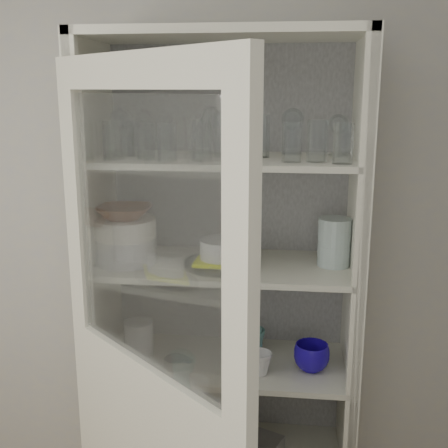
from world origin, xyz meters
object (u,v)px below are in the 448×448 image
Objects in this scene: goblet_1 at (212,128)px; teal_jar at (251,342)px; terracotta_bowl at (125,212)px; mug_blue at (312,357)px; tin_box at (253,444)px; white_ramekin at (222,249)px; goblet_3 at (338,133)px; cream_dish at (198,436)px; plate_stack_back at (128,243)px; cupboard_door at (150,431)px; yellow_trivet at (222,260)px; pantry_cabinet at (226,333)px; measuring_cups at (176,362)px; cream_bowl at (125,228)px; plate_stack_front at (126,250)px; white_canister at (139,338)px; grey_bowl_stack at (334,242)px; goblet_0 at (121,129)px; mug_white at (260,363)px; glass_platter at (222,264)px; mug_teal at (250,342)px; goblet_2 at (292,129)px.

teal_jar is at bearing -26.62° from goblet_1.
terracotta_bowl reaches higher than mug_blue.
tin_box is at bearing 3.30° from terracotta_bowl.
goblet_3 is at bearing 16.97° from white_ramekin.
plate_stack_back is at bearing 157.85° from cream_dish.
terracotta_bowl is at bearing -170.90° from goblet_3.
cupboard_door is 10.67× the size of yellow_trivet.
pantry_cabinet reaches higher than measuring_cups.
cream_bowl is 0.38m from yellow_trivet.
plate_stack_front is 1.68× the size of white_canister.
mug_blue is 0.48m from tin_box.
grey_bowl_stack reaches higher than plate_stack_front.
grey_bowl_stack reaches higher than yellow_trivet.
cupboard_door is 1.10m from goblet_1.
goblet_0 is (-0.24, 0.63, 0.88)m from cupboard_door.
mug_white is 0.49m from cream_dish.
goblet_0 is 0.65× the size of glass_platter.
yellow_trivet is 1.60× the size of mug_teal.
yellow_trivet is (0.00, 0.00, 0.01)m from glass_platter.
cream_bowl reaches higher than cream_dish.
plate_stack_front is at bearing -176.70° from tin_box.
plate_stack_front is 0.89× the size of cream_dish.
mug_teal is at bearing 10.77° from plate_stack_front.
white_canister is (-0.18, 0.53, 0.06)m from cupboard_door.
mug_white is (-0.10, -0.23, -0.85)m from goblet_2.
cream_dish is at bearing 164.24° from mug_blue.
cream_dish is at bearing 155.84° from white_ramekin.
teal_jar is (0.10, 0.09, -0.35)m from glass_platter.
cream_bowl is 1.24× the size of yellow_trivet.
white_ramekin is 1.41× the size of mug_teal.
terracotta_bowl reaches higher than plate_stack_back.
yellow_trivet is at bearing 14.45° from measuring_cups.
goblet_0 reaches higher than tin_box.
plate_stack_front is at bearing 154.82° from cupboard_door.
mug_white is at bearing -73.94° from teal_jar.
pantry_cabinet reaches higher than plate_stack_front.
measuring_cups is at bearing -13.42° from plate_stack_front.
goblet_0 is 0.97× the size of goblet_1.
cupboard_door is at bearing -67.47° from plate_stack_front.
mug_white is (0.31, 0.42, 0.03)m from cupboard_door.
goblet_0 is 0.47m from plate_stack_front.
white_canister is (-0.59, -0.12, -0.83)m from goblet_2.
glass_platter is 3.03× the size of mug_white.
cupboard_door reaches higher than mug_blue.
terracotta_bowl is (-0.37, -0.11, 0.52)m from pantry_cabinet.
yellow_trivet is at bearing -163.03° from goblet_3.
mug_blue is (0.34, -0.01, -0.41)m from white_ramekin.
grey_bowl_stack is 0.45m from mug_blue.
goblet_0 reaches higher than glass_platter.
goblet_1 is at bearing 174.71° from goblet_3.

